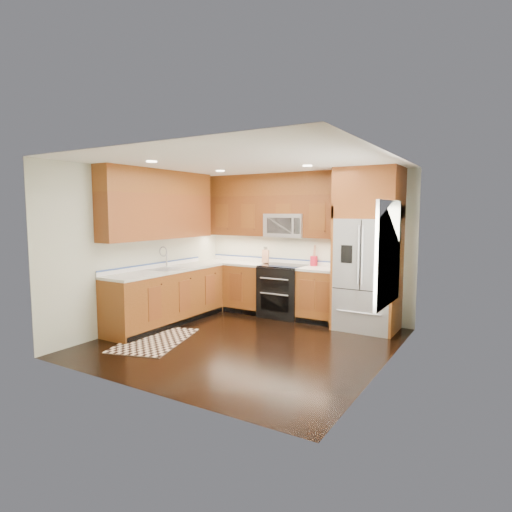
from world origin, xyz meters
The scene contains 16 objects.
ground centered at (0.00, 0.00, 0.00)m, with size 4.00×4.00×0.00m, color black.
wall_back centered at (0.00, 2.00, 1.30)m, with size 4.00×0.02×2.60m, color beige.
wall_left centered at (-2.00, 0.00, 1.30)m, with size 0.02×4.00×2.60m, color beige.
wall_right centered at (2.00, 0.00, 1.30)m, with size 0.02×4.00×2.60m, color beige.
window centered at (1.98, 0.20, 1.40)m, with size 0.04×1.10×1.30m.
base_cabinets centered at (-1.23, 0.90, 0.45)m, with size 2.85×3.00×0.90m.
countertop centered at (-1.09, 1.01, 0.92)m, with size 2.86×3.01×0.04m.
upper_cabinets centered at (-1.15, 1.09, 2.02)m, with size 2.85×3.00×1.15m.
range centered at (-0.25, 1.67, 0.47)m, with size 0.76×0.67×0.95m.
microwave centered at (-0.25, 1.80, 1.66)m, with size 0.76×0.40×0.42m.
refrigerator centered at (1.30, 1.63, 1.30)m, with size 0.98×0.75×2.60m.
sink_faucet centered at (-1.73, 0.23, 0.99)m, with size 0.54×0.44×0.37m.
rug centered at (-1.20, -0.62, 0.01)m, with size 0.85×1.41×0.01m, color black.
knife_block centered at (-0.69, 1.80, 1.07)m, with size 0.16×0.19×0.31m.
utensil_crock centered at (0.25, 1.90, 1.07)m, with size 0.16×0.16×0.37m.
cutting_board centered at (0.75, 1.94, 0.95)m, with size 0.33×0.33×0.02m, color brown.
Camera 1 is at (3.29, -5.14, 1.92)m, focal length 30.00 mm.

